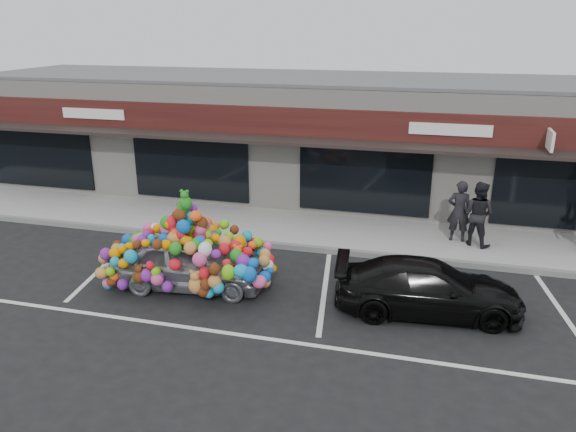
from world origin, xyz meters
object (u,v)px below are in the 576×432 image
(pedestrian_a, at_px, (459,211))
(pedestrian_b, at_px, (478,214))
(toy_car, at_px, (189,256))
(black_sedan, at_px, (428,288))

(pedestrian_a, relative_size, pedestrian_b, 0.97)
(pedestrian_a, bearing_deg, pedestrian_b, 156.14)
(toy_car, relative_size, pedestrian_b, 2.27)
(black_sedan, bearing_deg, pedestrian_b, -22.59)
(black_sedan, bearing_deg, toy_car, 85.26)
(black_sedan, relative_size, pedestrian_b, 2.21)
(toy_car, height_order, pedestrian_a, toy_car)
(black_sedan, height_order, pedestrian_a, pedestrian_a)
(pedestrian_a, bearing_deg, black_sedan, 78.99)
(toy_car, bearing_deg, black_sedan, -94.78)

